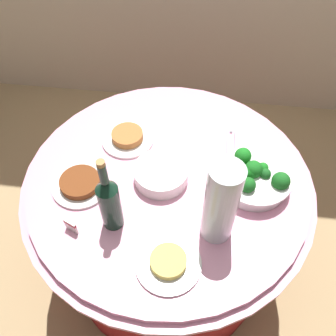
{
  "coord_description": "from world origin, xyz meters",
  "views": [
    {
      "loc": [
        0.1,
        -0.86,
        1.87
      ],
      "look_at": [
        0.0,
        0.0,
        0.79
      ],
      "focal_mm": 38.6,
      "sensor_mm": 36.0,
      "label": 1
    }
  ],
  "objects_px": {
    "wine_bottle": "(109,202)",
    "label_placard_front": "(71,226)",
    "food_plate_peanuts": "(128,137)",
    "food_plate_noodles": "(168,263)",
    "broccoli_bowl": "(254,177)",
    "decorative_fruit_vase": "(220,206)",
    "serving_tongs": "(231,144)",
    "food_plate_stir_fry": "(80,184)",
    "plate_stack": "(161,174)"
  },
  "relations": [
    {
      "from": "decorative_fruit_vase",
      "to": "food_plate_peanuts",
      "type": "height_order",
      "value": "decorative_fruit_vase"
    },
    {
      "from": "food_plate_peanuts",
      "to": "label_placard_front",
      "type": "relative_size",
      "value": 4.0
    },
    {
      "from": "serving_tongs",
      "to": "food_plate_noodles",
      "type": "height_order",
      "value": "food_plate_noodles"
    },
    {
      "from": "broccoli_bowl",
      "to": "food_plate_peanuts",
      "type": "height_order",
      "value": "broccoli_bowl"
    },
    {
      "from": "food_plate_noodles",
      "to": "food_plate_stir_fry",
      "type": "bearing_deg",
      "value": 143.43
    },
    {
      "from": "plate_stack",
      "to": "serving_tongs",
      "type": "bearing_deg",
      "value": 38.21
    },
    {
      "from": "serving_tongs",
      "to": "label_placard_front",
      "type": "bearing_deg",
      "value": -139.08
    },
    {
      "from": "food_plate_stir_fry",
      "to": "food_plate_noodles",
      "type": "relative_size",
      "value": 1.0
    },
    {
      "from": "wine_bottle",
      "to": "decorative_fruit_vase",
      "type": "height_order",
      "value": "decorative_fruit_vase"
    },
    {
      "from": "wine_bottle",
      "to": "decorative_fruit_vase",
      "type": "distance_m",
      "value": 0.36
    },
    {
      "from": "wine_bottle",
      "to": "food_plate_noodles",
      "type": "xyz_separation_m",
      "value": [
        0.21,
        -0.14,
        -0.12
      ]
    },
    {
      "from": "serving_tongs",
      "to": "decorative_fruit_vase",
      "type": "bearing_deg",
      "value": -97.02
    },
    {
      "from": "broccoli_bowl",
      "to": "label_placard_front",
      "type": "relative_size",
      "value": 5.09
    },
    {
      "from": "food_plate_peanuts",
      "to": "food_plate_noodles",
      "type": "xyz_separation_m",
      "value": [
        0.24,
        -0.54,
        -0.0
      ]
    },
    {
      "from": "plate_stack",
      "to": "food_plate_stir_fry",
      "type": "relative_size",
      "value": 0.95
    },
    {
      "from": "wine_bottle",
      "to": "label_placard_front",
      "type": "xyz_separation_m",
      "value": [
        -0.14,
        -0.05,
        -0.1
      ]
    },
    {
      "from": "wine_bottle",
      "to": "food_plate_peanuts",
      "type": "bearing_deg",
      "value": 93.72
    },
    {
      "from": "food_plate_peanuts",
      "to": "food_plate_noodles",
      "type": "distance_m",
      "value": 0.59
    },
    {
      "from": "wine_bottle",
      "to": "food_plate_stir_fry",
      "type": "xyz_separation_m",
      "value": [
        -0.16,
        0.14,
        -0.11
      ]
    },
    {
      "from": "broccoli_bowl",
      "to": "label_placard_front",
      "type": "xyz_separation_m",
      "value": [
        -0.63,
        -0.28,
        -0.02
      ]
    },
    {
      "from": "decorative_fruit_vase",
      "to": "plate_stack",
      "type": "bearing_deg",
      "value": 137.27
    },
    {
      "from": "broccoli_bowl",
      "to": "label_placard_front",
      "type": "height_order",
      "value": "broccoli_bowl"
    },
    {
      "from": "decorative_fruit_vase",
      "to": "food_plate_peanuts",
      "type": "xyz_separation_m",
      "value": [
        -0.39,
        0.39,
        -0.14
      ]
    },
    {
      "from": "plate_stack",
      "to": "food_plate_stir_fry",
      "type": "distance_m",
      "value": 0.31
    },
    {
      "from": "food_plate_peanuts",
      "to": "serving_tongs",
      "type": "bearing_deg",
      "value": 3.49
    },
    {
      "from": "decorative_fruit_vase",
      "to": "food_plate_stir_fry",
      "type": "xyz_separation_m",
      "value": [
        -0.52,
        0.13,
        -0.14
      ]
    },
    {
      "from": "food_plate_stir_fry",
      "to": "food_plate_peanuts",
      "type": "bearing_deg",
      "value": 63.02
    },
    {
      "from": "plate_stack",
      "to": "food_plate_peanuts",
      "type": "relative_size",
      "value": 0.95
    },
    {
      "from": "broccoli_bowl",
      "to": "wine_bottle",
      "type": "height_order",
      "value": "wine_bottle"
    },
    {
      "from": "food_plate_peanuts",
      "to": "food_plate_stir_fry",
      "type": "relative_size",
      "value": 1.0
    },
    {
      "from": "serving_tongs",
      "to": "food_plate_peanuts",
      "type": "distance_m",
      "value": 0.44
    },
    {
      "from": "broccoli_bowl",
      "to": "decorative_fruit_vase",
      "type": "xyz_separation_m",
      "value": [
        -0.13,
        -0.22,
        0.11
      ]
    },
    {
      "from": "broccoli_bowl",
      "to": "serving_tongs",
      "type": "relative_size",
      "value": 1.68
    },
    {
      "from": "serving_tongs",
      "to": "wine_bottle",
      "type": "bearing_deg",
      "value": -134.08
    },
    {
      "from": "decorative_fruit_vase",
      "to": "food_plate_noodles",
      "type": "xyz_separation_m",
      "value": [
        -0.15,
        -0.15,
        -0.14
      ]
    },
    {
      "from": "broccoli_bowl",
      "to": "serving_tongs",
      "type": "bearing_deg",
      "value": 111.94
    },
    {
      "from": "broccoli_bowl",
      "to": "food_plate_peanuts",
      "type": "bearing_deg",
      "value": 161.62
    },
    {
      "from": "decorative_fruit_vase",
      "to": "food_plate_peanuts",
      "type": "bearing_deg",
      "value": 134.86
    },
    {
      "from": "food_plate_peanuts",
      "to": "label_placard_front",
      "type": "distance_m",
      "value": 0.46
    },
    {
      "from": "food_plate_peanuts",
      "to": "food_plate_noodles",
      "type": "height_order",
      "value": "food_plate_peanuts"
    },
    {
      "from": "serving_tongs",
      "to": "food_plate_stir_fry",
      "type": "height_order",
      "value": "food_plate_stir_fry"
    },
    {
      "from": "food_plate_peanuts",
      "to": "food_plate_noodles",
      "type": "relative_size",
      "value": 1.0
    },
    {
      "from": "label_placard_front",
      "to": "plate_stack",
      "type": "bearing_deg",
      "value": 43.36
    },
    {
      "from": "serving_tongs",
      "to": "food_plate_noodles",
      "type": "relative_size",
      "value": 0.76
    },
    {
      "from": "decorative_fruit_vase",
      "to": "food_plate_noodles",
      "type": "relative_size",
      "value": 1.55
    },
    {
      "from": "wine_bottle",
      "to": "label_placard_front",
      "type": "relative_size",
      "value": 6.11
    },
    {
      "from": "serving_tongs",
      "to": "broccoli_bowl",
      "type": "bearing_deg",
      "value": -68.06
    },
    {
      "from": "food_plate_stir_fry",
      "to": "serving_tongs",
      "type": "bearing_deg",
      "value": 26.69
    },
    {
      "from": "food_plate_noodles",
      "to": "food_plate_peanuts",
      "type": "bearing_deg",
      "value": 113.99
    },
    {
      "from": "food_plate_noodles",
      "to": "label_placard_front",
      "type": "bearing_deg",
      "value": 166.3
    }
  ]
}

